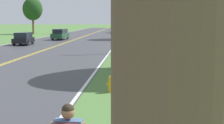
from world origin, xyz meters
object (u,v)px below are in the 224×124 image
Objects in this scene: fire_hydrant at (111,84)px; car_black_hatchback_mid_near at (23,38)px; tree_mid_treeline at (149,0)px; car_dark_green_suv_mid_far at (60,34)px; car_dark_grey_suv_distant at (117,28)px; car_white_van_receding at (115,29)px; tree_behind_sign at (33,9)px.

fire_hydrant is 0.21× the size of car_black_hatchback_mid_near.
car_dark_green_suv_mid_far is at bearing -166.69° from tree_mid_treeline.
car_white_van_receding is at bearing -2.62° from car_dark_grey_suv_distant.
car_black_hatchback_mid_near is (-16.57, -13.89, -5.68)m from tree_mid_treeline.
car_white_van_receding is 0.96× the size of car_dark_grey_suv_distant.
tree_behind_sign is 30.61m from car_black_hatchback_mid_near.
car_dark_grey_suv_distant is (18.05, 12.85, -4.58)m from tree_behind_sign.
car_dark_green_suv_mid_far is (-10.83, 35.83, 0.53)m from fire_hydrant.
fire_hydrant is at bearing 3.56° from car_dark_grey_suv_distant.
tree_behind_sign is 2.15× the size of car_black_hatchback_mid_near.
car_white_van_receding reaches higher than car_dark_green_suv_mid_far.
tree_mid_treeline is at bearing 17.35° from car_white_van_receding.
fire_hydrant is 37.44m from car_dark_green_suv_mid_far.
car_white_van_receding is (7.21, 25.67, 0.07)m from car_dark_green_suv_mid_far.
car_dark_green_suv_mid_far is at bearing -12.73° from car_dark_grey_suv_distant.
car_black_hatchback_mid_near is at bearing -140.02° from tree_mid_treeline.
tree_mid_treeline is at bearing -52.13° from car_black_hatchback_mid_near.
tree_mid_treeline is (24.76, -15.23, 1.04)m from tree_behind_sign.
car_black_hatchback_mid_near is 10.77m from car_dark_green_suv_mid_far.
car_white_van_receding is at bearing 107.57° from tree_mid_treeline.
car_black_hatchback_mid_near is at bearing -14.93° from car_white_van_receding.
fire_hydrant is 39.83m from tree_mid_treeline.
car_dark_grey_suv_distant is (7.55, 31.45, -0.01)m from car_dark_green_suv_mid_far.
fire_hydrant is 0.07× the size of tree_mid_treeline.
car_dark_grey_suv_distant is (9.85, 41.97, 0.07)m from car_black_hatchback_mid_near.
car_dark_green_suv_mid_far is 1.21× the size of car_white_van_receding.
car_dark_grey_suv_distant is (0.34, 5.78, -0.08)m from car_white_van_receding.
fire_hydrant is 61.62m from car_white_van_receding.
tree_mid_treeline is 2.77× the size of car_black_hatchback_mid_near.
fire_hydrant is 0.10× the size of tree_behind_sign.
car_dark_green_suv_mid_far is 1.16× the size of car_dark_grey_suv_distant.
tree_mid_treeline is 22.35m from car_black_hatchback_mid_near.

